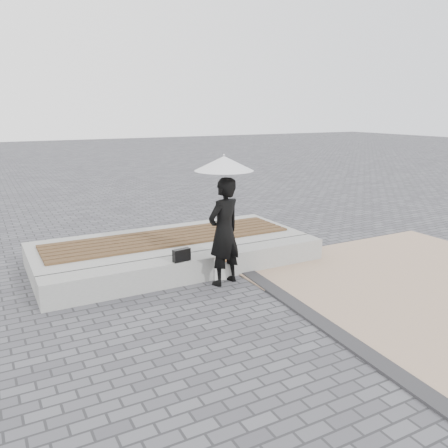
{
  "coord_description": "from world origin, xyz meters",
  "views": [
    {
      "loc": [
        -3.06,
        -5.05,
        2.77
      ],
      "look_at": [
        0.3,
        1.18,
        1.0
      ],
      "focal_mm": 36.9,
      "sensor_mm": 36.0,
      "label": 1
    }
  ],
  "objects_px": {
    "seating_ledge": "(197,267)",
    "parasol": "(224,163)",
    "handbag": "(182,255)",
    "woman": "(224,232)",
    "canvas_tote": "(224,269)"
  },
  "relations": [
    {
      "from": "seating_ledge",
      "to": "handbag",
      "type": "bearing_deg",
      "value": -155.76
    },
    {
      "from": "handbag",
      "to": "parasol",
      "type": "bearing_deg",
      "value": -30.49
    },
    {
      "from": "parasol",
      "to": "canvas_tote",
      "type": "xyz_separation_m",
      "value": [
        0.1,
        0.18,
        -1.78
      ]
    },
    {
      "from": "seating_ledge",
      "to": "parasol",
      "type": "height_order",
      "value": "parasol"
    },
    {
      "from": "seating_ledge",
      "to": "handbag",
      "type": "height_order",
      "value": "handbag"
    },
    {
      "from": "seating_ledge",
      "to": "parasol",
      "type": "bearing_deg",
      "value": -54.55
    },
    {
      "from": "woman",
      "to": "parasol",
      "type": "relative_size",
      "value": 1.49
    },
    {
      "from": "woman",
      "to": "seating_ledge",
      "type": "bearing_deg",
      "value": -72.85
    },
    {
      "from": "seating_ledge",
      "to": "handbag",
      "type": "relative_size",
      "value": 17.26
    },
    {
      "from": "seating_ledge",
      "to": "handbag",
      "type": "xyz_separation_m",
      "value": [
        -0.33,
        -0.15,
        0.3
      ]
    },
    {
      "from": "parasol",
      "to": "handbag",
      "type": "distance_m",
      "value": 1.61
    },
    {
      "from": "woman",
      "to": "handbag",
      "type": "height_order",
      "value": "woman"
    },
    {
      "from": "parasol",
      "to": "canvas_tote",
      "type": "relative_size",
      "value": 3.31
    },
    {
      "from": "parasol",
      "to": "canvas_tote",
      "type": "distance_m",
      "value": 1.8
    },
    {
      "from": "parasol",
      "to": "handbag",
      "type": "height_order",
      "value": "parasol"
    }
  ]
}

